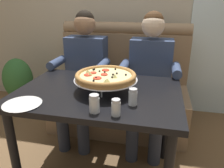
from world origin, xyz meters
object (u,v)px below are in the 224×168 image
at_px(diner_left, 84,69).
at_px(shaker_oregano, 94,105).
at_px(diner_right, 150,74).
at_px(potted_plant, 19,83).
at_px(pizza, 106,76).
at_px(plate_near_left, 22,103).
at_px(booth_bench, 120,91).
at_px(dining_table, 99,103).
at_px(shaker_parmesan, 133,98).
at_px(shaker_pepper_flakes, 116,109).

distance_m(diner_left, shaker_oregano, 1.01).
distance_m(diner_right, potted_plant, 1.68).
distance_m(pizza, plate_near_left, 0.56).
xyz_separation_m(booth_bench, shaker_oregano, (0.07, -1.19, 0.40)).
distance_m(shaker_oregano, plate_near_left, 0.46).
xyz_separation_m(dining_table, shaker_oregano, (0.07, -0.31, 0.15)).
distance_m(diner_right, shaker_oregano, 0.96).
height_order(diner_right, plate_near_left, diner_right).
xyz_separation_m(diner_left, shaker_parmesan, (0.60, -0.78, 0.09)).
bearing_deg(plate_near_left, diner_left, 85.88).
distance_m(booth_bench, pizza, 0.98).
xyz_separation_m(shaker_oregano, potted_plant, (-1.37, 1.19, -0.42)).
bearing_deg(diner_left, booth_bench, 39.08).
xyz_separation_m(pizza, potted_plant, (-1.36, 0.86, -0.48)).
xyz_separation_m(shaker_pepper_flakes, plate_near_left, (-0.59, 0.00, -0.03)).
bearing_deg(pizza, booth_bench, 93.49).
bearing_deg(pizza, shaker_pepper_flakes, -66.76).
xyz_separation_m(diner_left, diner_right, (0.66, 0.00, 0.00)).
bearing_deg(shaker_oregano, dining_table, 102.37).
xyz_separation_m(booth_bench, diner_left, (-0.33, -0.27, 0.31)).
bearing_deg(booth_bench, diner_left, -140.92).
height_order(shaker_oregano, shaker_pepper_flakes, shaker_oregano).
distance_m(shaker_oregano, potted_plant, 1.86).
height_order(dining_table, shaker_pepper_flakes, shaker_pepper_flakes).
distance_m(diner_left, shaker_parmesan, 0.99).
relative_size(diner_right, shaker_parmesan, 12.08).
height_order(diner_right, shaker_pepper_flakes, diner_right).
bearing_deg(diner_left, pizza, -57.52).
xyz_separation_m(booth_bench, pizza, (0.05, -0.86, 0.47)).
relative_size(diner_left, shaker_parmesan, 12.08).
bearing_deg(diner_right, dining_table, -118.35).
height_order(diner_left, shaker_oregano, diner_left).
relative_size(diner_left, potted_plant, 1.82).
xyz_separation_m(pizza, shaker_parmesan, (0.22, -0.18, -0.06)).
relative_size(pizza, plate_near_left, 1.87).
bearing_deg(diner_left, shaker_parmesan, -52.50).
height_order(pizza, potted_plant, pizza).
xyz_separation_m(booth_bench, plate_near_left, (-0.39, -1.19, 0.37)).
relative_size(booth_bench, plate_near_left, 6.14).
relative_size(booth_bench, pizza, 3.28).
height_order(booth_bench, pizza, booth_bench).
bearing_deg(shaker_oregano, booth_bench, 93.31).
xyz_separation_m(diner_right, shaker_oregano, (-0.26, -0.92, 0.09)).
distance_m(booth_bench, plate_near_left, 1.31).
relative_size(pizza, shaker_parmesan, 4.21).
height_order(shaker_pepper_flakes, potted_plant, shaker_pepper_flakes).
distance_m(dining_table, potted_plant, 1.59).
bearing_deg(shaker_pepper_flakes, pizza, 113.24).
bearing_deg(shaker_oregano, plate_near_left, -179.25).
height_order(booth_bench, diner_left, diner_left).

